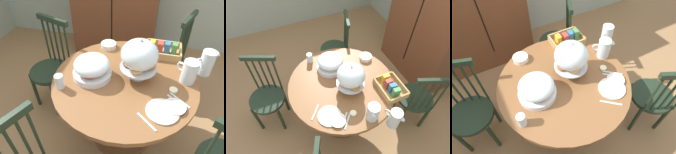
% 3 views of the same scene
% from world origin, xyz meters
% --- Properties ---
extents(ground_plane, '(10.00, 10.00, 0.00)m').
position_xyz_m(ground_plane, '(0.00, 0.00, 0.00)').
color(ground_plane, '#997047').
extents(dining_table, '(1.11, 1.11, 0.74)m').
position_xyz_m(dining_table, '(-0.05, 0.02, 0.51)').
color(dining_table, brown).
rests_on(dining_table, ground_plane).
extents(windsor_chair_near_window, '(0.42, 0.42, 0.97)m').
position_xyz_m(windsor_chair_near_window, '(-0.86, 0.30, 0.45)').
color(windsor_chair_near_window, '#1E2D1E').
rests_on(windsor_chair_near_window, ground_plane).
extents(windsor_chair_far_side, '(0.43, 0.43, 0.97)m').
position_xyz_m(windsor_chair_far_side, '(0.29, 0.81, 0.45)').
color(windsor_chair_far_side, '#1E2D1E').
rests_on(windsor_chair_far_side, ground_plane).
extents(pastry_stand_with_dome, '(0.28, 0.28, 0.34)m').
position_xyz_m(pastry_stand_with_dome, '(0.04, 0.07, 0.94)').
color(pastry_stand_with_dome, silver).
rests_on(pastry_stand_with_dome, dining_table).
extents(fruit_platter_covered, '(0.30, 0.30, 0.18)m').
position_xyz_m(fruit_platter_covered, '(-0.30, 0.00, 0.83)').
color(fruit_platter_covered, silver).
rests_on(fruit_platter_covered, dining_table).
extents(orange_juice_pitcher, '(0.18, 0.11, 0.20)m').
position_xyz_m(orange_juice_pitcher, '(0.55, 0.25, 0.83)').
color(orange_juice_pitcher, silver).
rests_on(orange_juice_pitcher, dining_table).
extents(milk_pitcher, '(0.17, 0.13, 0.18)m').
position_xyz_m(milk_pitcher, '(0.42, 0.11, 0.82)').
color(milk_pitcher, silver).
rests_on(milk_pitcher, dining_table).
extents(cereal_basket, '(0.32, 0.24, 0.12)m').
position_xyz_m(cereal_basket, '(0.21, 0.44, 0.78)').
color(cereal_basket, tan).
rests_on(cereal_basket, dining_table).
extents(china_plate_large, '(0.22, 0.22, 0.01)m').
position_xyz_m(china_plate_large, '(0.25, -0.23, 0.75)').
color(china_plate_large, white).
rests_on(china_plate_large, dining_table).
extents(china_plate_small, '(0.15, 0.15, 0.01)m').
position_xyz_m(china_plate_small, '(0.33, -0.18, 0.76)').
color(china_plate_small, white).
rests_on(china_plate_small, china_plate_large).
extents(cereal_bowl, '(0.14, 0.14, 0.04)m').
position_xyz_m(cereal_bowl, '(-0.28, 0.43, 0.76)').
color(cereal_bowl, white).
rests_on(cereal_bowl, dining_table).
extents(drinking_glass, '(0.06, 0.06, 0.11)m').
position_xyz_m(drinking_glass, '(-0.49, -0.18, 0.80)').
color(drinking_glass, silver).
rests_on(drinking_glass, dining_table).
extents(butter_dish, '(0.06, 0.06, 0.02)m').
position_xyz_m(butter_dish, '(0.32, -0.03, 0.75)').
color(butter_dish, beige).
rests_on(butter_dish, dining_table).
extents(table_knife, '(0.14, 0.12, 0.01)m').
position_xyz_m(table_knife, '(0.34, -0.13, 0.74)').
color(table_knife, silver).
rests_on(table_knife, dining_table).
extents(dinner_fork, '(0.14, 0.12, 0.01)m').
position_xyz_m(dinner_fork, '(0.36, -0.10, 0.74)').
color(dinner_fork, silver).
rests_on(dinner_fork, dining_table).
extents(soup_spoon, '(0.14, 0.12, 0.01)m').
position_xyz_m(soup_spoon, '(0.16, -0.34, 0.74)').
color(soup_spoon, silver).
rests_on(soup_spoon, dining_table).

